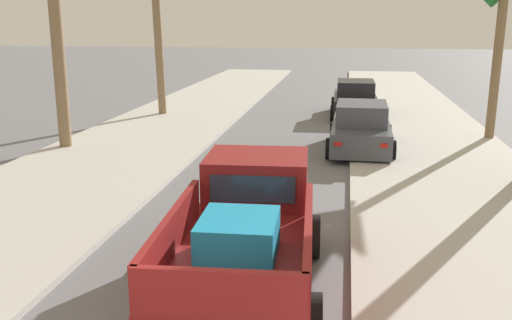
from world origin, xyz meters
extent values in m
cube|color=beige|center=(-4.78, 12.00, 0.06)|extent=(5.00, 60.00, 0.12)
cube|color=beige|center=(4.78, 12.00, 0.06)|extent=(5.00, 60.00, 0.12)
cube|color=silver|center=(-3.68, 12.00, 0.05)|extent=(0.16, 60.00, 0.10)
cube|color=silver|center=(3.68, 12.00, 0.05)|extent=(0.16, 60.00, 0.10)
cube|color=maroon|center=(0.71, 4.33, 0.60)|extent=(2.21, 5.20, 0.80)
cube|color=maroon|center=(0.62, 5.93, 1.40)|extent=(1.80, 1.59, 0.80)
cube|color=#283342|center=(0.67, 5.17, 1.42)|extent=(1.38, 0.14, 0.44)
cube|color=#283342|center=(0.58, 6.69, 1.42)|extent=(1.46, 0.14, 0.48)
cube|color=maroon|center=(-0.15, 3.42, 1.28)|extent=(0.29, 3.30, 0.56)
cube|color=maroon|center=(1.67, 3.53, 1.28)|extent=(0.29, 3.30, 0.56)
cube|color=maroon|center=(0.86, 1.83, 1.28)|extent=(1.88, 0.21, 0.56)
cylinder|color=black|center=(-0.35, 5.80, 0.38)|extent=(0.30, 0.77, 0.76)
cylinder|color=black|center=(1.60, 5.92, 0.38)|extent=(0.30, 0.77, 0.76)
cylinder|color=black|center=(-0.19, 2.88, 0.38)|extent=(0.30, 0.77, 0.76)
cube|color=#198CBF|center=(0.76, 3.45, 1.27)|extent=(1.05, 1.19, 0.55)
cube|color=#474C56|center=(2.60, 14.46, 0.54)|extent=(1.83, 4.23, 0.72)
cube|color=#474C56|center=(2.60, 14.36, 1.22)|extent=(1.56, 2.13, 0.64)
cube|color=#283342|center=(2.61, 15.33, 1.20)|extent=(1.37, 0.10, 0.52)
cube|color=#283342|center=(2.58, 13.39, 1.20)|extent=(1.34, 0.10, 0.50)
cylinder|color=black|center=(1.72, 15.78, 0.32)|extent=(0.23, 0.64, 0.64)
cylinder|color=black|center=(3.52, 15.75, 0.32)|extent=(0.23, 0.64, 0.64)
cylinder|color=black|center=(1.68, 13.18, 0.32)|extent=(0.23, 0.64, 0.64)
cylinder|color=black|center=(3.48, 13.15, 0.32)|extent=(0.23, 0.64, 0.64)
cube|color=red|center=(1.93, 12.36, 0.64)|extent=(0.20, 0.04, 0.12)
cube|color=white|center=(2.02, 16.58, 0.61)|extent=(0.20, 0.04, 0.10)
cube|color=red|center=(3.20, 12.34, 0.64)|extent=(0.20, 0.04, 0.12)
cube|color=white|center=(3.25, 16.56, 0.61)|extent=(0.20, 0.04, 0.10)
cube|color=black|center=(2.49, 21.11, 0.54)|extent=(1.81, 4.22, 0.72)
cube|color=black|center=(2.49, 21.01, 1.22)|extent=(1.54, 2.12, 0.64)
cube|color=#283342|center=(2.48, 21.98, 1.20)|extent=(1.37, 0.10, 0.52)
cube|color=#283342|center=(2.51, 20.05, 1.20)|extent=(1.34, 0.09, 0.50)
cylinder|color=black|center=(1.58, 22.41, 0.32)|extent=(0.23, 0.64, 0.64)
cylinder|color=black|center=(3.38, 22.43, 0.32)|extent=(0.23, 0.64, 0.64)
cylinder|color=black|center=(1.61, 19.80, 0.32)|extent=(0.23, 0.64, 0.64)
cylinder|color=black|center=(3.41, 19.82, 0.32)|extent=(0.23, 0.64, 0.64)
cube|color=red|center=(1.88, 19.00, 0.64)|extent=(0.20, 0.04, 0.12)
cube|color=white|center=(1.85, 23.22, 0.61)|extent=(0.20, 0.04, 0.10)
cube|color=red|center=(3.15, 19.01, 0.64)|extent=(0.20, 0.04, 0.12)
cube|color=white|center=(3.09, 23.23, 0.61)|extent=(0.20, 0.04, 0.10)
cylinder|color=brown|center=(6.99, 16.60, 2.92)|extent=(0.30, 0.45, 5.85)
cylinder|color=#846B4C|center=(-5.66, 19.65, 3.62)|extent=(0.33, 0.82, 7.25)
cylinder|color=#846B4C|center=(-6.70, 13.17, 3.77)|extent=(0.38, 0.39, 7.54)
camera|label=1|loc=(2.08, -3.44, 4.06)|focal=39.97mm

